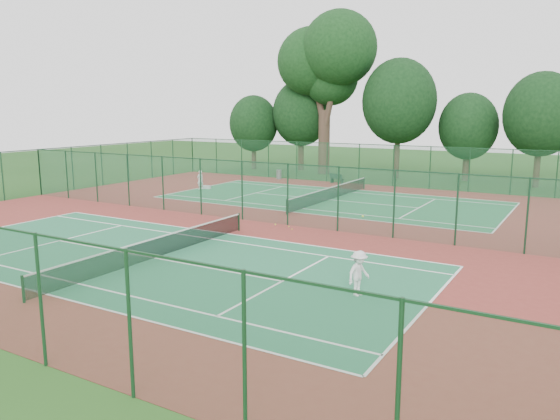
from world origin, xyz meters
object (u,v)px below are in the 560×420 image
object	(u,v)px
player_near	(359,273)
player_far	(200,180)
bench	(337,178)
big_tree	(327,60)
kit_bag	(207,187)
trash_bin	(279,174)

from	to	relation	value
player_near	player_far	bearing A→B (deg)	67.01
player_far	bench	size ratio (longest dim) A/B	1.06
player_near	bench	distance (m)	29.15
player_far	big_tree	distance (m)	18.65
bench	kit_bag	world-z (taller)	bench
player_near	trash_bin	distance (m)	32.26
trash_bin	kit_bag	world-z (taller)	trash_bin
trash_bin	kit_bag	size ratio (longest dim) A/B	1.20
player_near	big_tree	xyz separation A→B (m)	(-16.84, 32.42, 10.29)
trash_bin	kit_bag	bearing A→B (deg)	-103.17
player_near	big_tree	bearing A→B (deg)	44.29
bench	player_far	bearing A→B (deg)	-116.94
bench	big_tree	xyz separation A→B (m)	(-4.06, 6.22, 10.66)
player_far	kit_bag	bearing A→B (deg)	168.89
player_far	big_tree	size ratio (longest dim) A/B	0.10
player_near	player_far	world-z (taller)	player_near
player_near	trash_bin	size ratio (longest dim) A/B	1.86
player_near	player_far	distance (m)	27.21
trash_bin	kit_bag	xyz separation A→B (m)	(-1.96, -8.37, -0.30)
player_far	big_tree	world-z (taller)	big_tree
player_far	big_tree	xyz separation A→B (m)	(4.05, 14.99, 10.32)
trash_bin	bench	size ratio (longest dim) A/B	0.59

